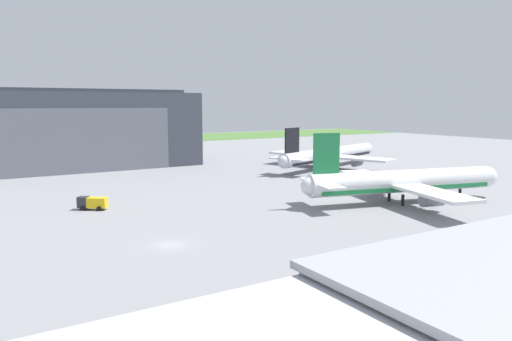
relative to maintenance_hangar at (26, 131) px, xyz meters
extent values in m
plane|color=gray|center=(6.00, -91.57, -10.94)|extent=(440.00, 440.00, 0.00)
cube|color=#4B7535|center=(6.00, 96.52, -10.90)|extent=(440.00, 56.00, 0.08)
cube|color=#383D47|center=(0.00, 0.09, -0.14)|extent=(92.82, 34.69, 21.60)
cube|color=slate|center=(0.00, -17.41, -2.30)|extent=(70.55, 0.30, 17.28)
cube|color=#383D47|center=(0.00, 0.09, 11.26)|extent=(92.82, 8.33, 1.20)
cylinder|color=silver|center=(75.05, -42.62, -6.99)|extent=(44.68, 18.38, 3.79)
sphere|color=silver|center=(96.78, -35.23, -6.99)|extent=(3.64, 3.64, 3.64)
sphere|color=silver|center=(53.32, -50.02, -6.99)|extent=(2.96, 2.96, 2.96)
cube|color=black|center=(75.05, -42.62, -8.03)|extent=(41.22, 17.23, 0.66)
cube|color=black|center=(56.79, -48.83, -1.87)|extent=(5.78, 2.30, 6.45)
cube|color=silver|center=(56.84, -51.83, -6.61)|extent=(5.62, 6.36, 0.28)
cube|color=silver|center=(55.01, -46.43, -6.61)|extent=(5.62, 6.36, 0.28)
cube|color=silver|center=(77.42, -52.44, -7.46)|extent=(12.76, 19.44, 0.56)
cube|color=silver|center=(70.94, -33.40, -7.46)|extent=(12.76, 19.44, 0.56)
cylinder|color=gray|center=(77.71, -50.82, -8.80)|extent=(4.08, 3.13, 2.09)
cylinder|color=gray|center=(72.16, -34.50, -8.80)|extent=(4.08, 3.13, 2.09)
cylinder|color=black|center=(89.83, -37.59, -9.91)|extent=(0.56, 0.56, 2.06)
cylinder|color=black|center=(73.95, -45.10, -9.91)|extent=(0.56, 0.56, 2.06)
cylinder|color=black|center=(72.67, -41.33, -9.91)|extent=(0.56, 0.56, 2.06)
cylinder|color=white|center=(53.52, -88.72, -6.82)|extent=(37.83, 13.39, 4.20)
sphere|color=white|center=(71.92, -93.38, -6.82)|extent=(4.03, 4.03, 4.03)
sphere|color=white|center=(35.12, -84.07, -6.82)|extent=(3.28, 3.28, 3.28)
cube|color=#1E7A42|center=(53.52, -88.72, -7.97)|extent=(34.89, 12.68, 0.74)
cube|color=#1E7A42|center=(38.06, -84.81, -1.15)|extent=(4.88, 1.60, 7.14)
cube|color=white|center=(36.56, -87.67, -6.40)|extent=(4.75, 6.54, 0.28)
cube|color=white|center=(38.10, -81.58, -6.40)|extent=(4.75, 6.54, 0.28)
cube|color=white|center=(50.41, -97.93, -7.34)|extent=(10.07, 18.03, 0.56)
cube|color=white|center=(55.16, -79.15, -7.34)|extent=(10.07, 18.03, 0.56)
cylinder|color=gray|center=(51.52, -96.80, -8.80)|extent=(4.44, 3.22, 2.31)
cylinder|color=gray|center=(55.60, -80.67, -8.80)|extent=(4.44, 3.22, 2.31)
cylinder|color=black|center=(66.03, -91.89, -9.93)|extent=(0.56, 0.56, 2.02)
cylinder|color=black|center=(51.51, -90.49, -9.93)|extent=(0.56, 0.56, 2.02)
cylinder|color=black|center=(52.59, -86.21, -9.93)|extent=(0.56, 0.56, 2.02)
cube|color=#2D2D33|center=(1.27, -63.33, -9.58)|extent=(2.39, 2.38, 1.90)
cube|color=yellow|center=(3.28, -64.86, -9.64)|extent=(3.65, 3.33, 1.78)
cylinder|color=black|center=(1.94, -62.68, -10.53)|extent=(0.80, 0.70, 0.81)
cylinder|color=black|center=(0.83, -64.15, -10.53)|extent=(0.80, 0.70, 0.81)
cylinder|color=black|center=(4.36, -64.51, -10.53)|extent=(0.80, 0.70, 0.81)
cylinder|color=black|center=(3.24, -65.98, -10.53)|extent=(0.80, 0.70, 0.81)
camera|label=1|loc=(-16.93, -150.22, 7.48)|focal=34.09mm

